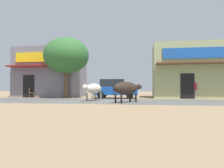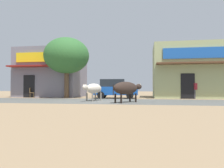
% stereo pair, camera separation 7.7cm
% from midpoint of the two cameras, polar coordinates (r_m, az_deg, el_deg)
% --- Properties ---
extents(ground, '(80.00, 80.00, 0.00)m').
position_cam_midpoint_polar(ground, '(14.35, -3.82, -4.68)').
color(ground, '#977B59').
extents(asphalt_road, '(72.00, 5.62, 0.00)m').
position_cam_midpoint_polar(asphalt_road, '(14.35, -3.82, -4.67)').
color(asphalt_road, '#575954').
rests_on(asphalt_road, ground).
extents(storefront_left_cafe, '(6.22, 5.45, 4.84)m').
position_cam_midpoint_polar(storefront_left_cafe, '(22.37, -16.15, 2.87)').
color(storefront_left_cafe, slate).
rests_on(storefront_left_cafe, ground).
extents(storefront_right_club, '(7.08, 5.45, 4.85)m').
position_cam_midpoint_polar(storefront_right_club, '(20.66, 21.32, 3.24)').
color(storefront_right_club, '#A2AC76').
rests_on(storefront_right_club, ground).
extents(roadside_tree, '(4.01, 4.01, 5.40)m').
position_cam_midpoint_polar(roadside_tree, '(19.13, -12.27, 7.59)').
color(roadside_tree, brown).
rests_on(roadside_tree, ground).
extents(parked_hatchback_car, '(3.83, 2.21, 1.64)m').
position_cam_midpoint_polar(parked_hatchback_car, '(18.01, 0.99, -1.27)').
color(parked_hatchback_car, '#184A9E').
rests_on(parked_hatchback_car, ground).
extents(cow_near_brown, '(1.08, 2.48, 1.20)m').
position_cam_midpoint_polar(cow_near_brown, '(14.51, -4.95, -1.31)').
color(cow_near_brown, beige).
rests_on(cow_near_brown, ground).
extents(cow_far_dark, '(1.91, 2.45, 1.28)m').
position_cam_midpoint_polar(cow_far_dark, '(12.78, 4.16, -1.17)').
color(cow_far_dark, '#30241E').
rests_on(cow_far_dark, ground).
extents(pedestrian_by_shop, '(0.43, 0.61, 1.50)m').
position_cam_midpoint_polar(pedestrian_by_shop, '(18.42, 21.86, -1.09)').
color(pedestrian_by_shop, '#3F3F47').
rests_on(pedestrian_by_shop, ground).
extents(cafe_chair_near_tree, '(0.49, 0.49, 0.92)m').
position_cam_midpoint_polar(cafe_chair_near_tree, '(20.76, -21.10, -2.08)').
color(cafe_chair_near_tree, brown).
rests_on(cafe_chair_near_tree, ground).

